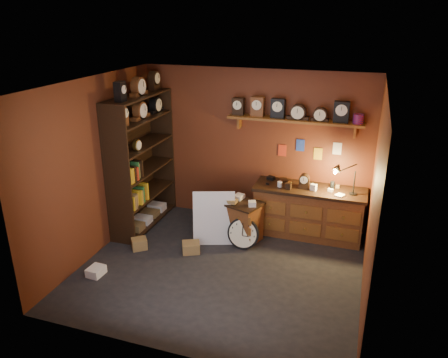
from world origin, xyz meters
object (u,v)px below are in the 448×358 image
workbench (309,209)px  shelving_unit (140,157)px  big_round_clock (243,233)px  low_cabinet (242,219)px

workbench → shelving_unit: bearing=-170.1°
workbench → big_round_clock: workbench is taller
shelving_unit → big_round_clock: bearing=-8.3°
shelving_unit → low_cabinet: 2.04m
shelving_unit → big_round_clock: 2.19m
workbench → low_cabinet: 1.13m
low_cabinet → big_round_clock: low_cabinet is taller
shelving_unit → big_round_clock: (1.93, -0.28, -1.00)m
shelving_unit → workbench: bearing=9.9°
shelving_unit → big_round_clock: size_ratio=5.01×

